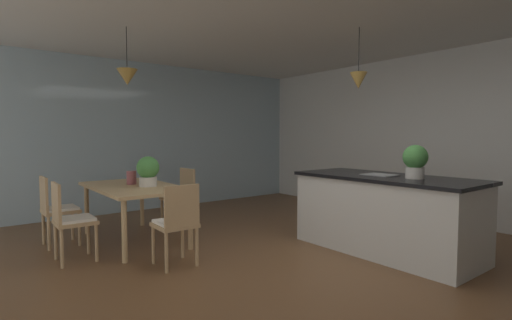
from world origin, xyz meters
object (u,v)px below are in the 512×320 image
(kitchen_island, at_px, (385,213))
(potted_plant_on_table, at_px, (148,170))
(chair_far_left, at_px, (180,195))
(chair_near_right, at_px, (70,219))
(dining_table, at_px, (134,191))
(potted_plant_on_island, at_px, (415,160))
(chair_kitchen_end, at_px, (177,222))
(chair_near_left, at_px, (56,208))
(vase_on_dining_table, at_px, (131,178))

(kitchen_island, relative_size, potted_plant_on_table, 5.52)
(chair_far_left, relative_size, chair_near_right, 1.00)
(dining_table, bearing_deg, potted_plant_on_island, 39.59)
(chair_kitchen_end, height_order, potted_plant_on_table, potted_plant_on_table)
(dining_table, bearing_deg, potted_plant_on_table, 31.70)
(chair_near_right, bearing_deg, dining_table, 114.42)
(chair_near_left, relative_size, kitchen_island, 0.41)
(chair_near_left, bearing_deg, chair_far_left, 90.19)
(potted_plant_on_table, bearing_deg, kitchen_island, 44.70)
(chair_kitchen_end, xyz_separation_m, potted_plant_on_table, (-1.04, 0.12, 0.46))
(potted_plant_on_island, distance_m, potted_plant_on_table, 3.19)
(kitchen_island, height_order, vase_on_dining_table, kitchen_island)
(kitchen_island, height_order, potted_plant_on_island, potted_plant_on_island)
(potted_plant_on_table, bearing_deg, dining_table, -148.30)
(chair_near_right, bearing_deg, chair_near_left, 180.00)
(dining_table, distance_m, chair_far_left, 0.95)
(chair_far_left, distance_m, potted_plant_on_island, 3.34)
(dining_table, height_order, potted_plant_on_island, potted_plant_on_island)
(chair_near_left, distance_m, vase_on_dining_table, 0.96)
(chair_near_left, xyz_separation_m, potted_plant_on_table, (0.57, 0.96, 0.46))
(chair_far_left, xyz_separation_m, chair_near_left, (0.01, -1.69, 0.00))
(chair_near_right, relative_size, potted_plant_on_table, 2.27)
(dining_table, height_order, potted_plant_on_table, potted_plant_on_table)
(dining_table, xyz_separation_m, chair_kitchen_end, (1.22, -0.00, -0.18))
(vase_on_dining_table, bearing_deg, dining_table, -7.40)
(chair_far_left, bearing_deg, chair_kitchen_end, -27.68)
(chair_kitchen_end, relative_size, vase_on_dining_table, 4.94)
(dining_table, xyz_separation_m, chair_far_left, (-0.39, 0.85, -0.18))
(chair_kitchen_end, distance_m, potted_plant_on_island, 2.65)
(kitchen_island, relative_size, vase_on_dining_table, 12.00)
(chair_far_left, bearing_deg, vase_on_dining_table, -73.56)
(potted_plant_on_table, distance_m, vase_on_dining_table, 0.36)
(chair_kitchen_end, relative_size, potted_plant_on_island, 2.36)
(chair_near_left, bearing_deg, kitchen_island, 48.74)
(potted_plant_on_island, bearing_deg, vase_on_dining_table, -142.16)
(chair_kitchen_end, bearing_deg, chair_near_left, -152.27)
(chair_near_left, relative_size, vase_on_dining_table, 4.94)
(dining_table, distance_m, potted_plant_on_island, 3.43)
(chair_near_right, height_order, potted_plant_on_table, potted_plant_on_table)
(dining_table, distance_m, chair_near_right, 0.95)
(potted_plant_on_table, bearing_deg, chair_near_left, -120.67)
(chair_near_right, bearing_deg, potted_plant_on_table, 101.63)
(potted_plant_on_island, height_order, potted_plant_on_table, potted_plant_on_island)
(dining_table, xyz_separation_m, chair_near_left, (-0.38, -0.85, -0.18))
(chair_kitchen_end, distance_m, vase_on_dining_table, 1.41)
(potted_plant_on_table, bearing_deg, potted_plant_on_island, 40.13)
(dining_table, distance_m, vase_on_dining_table, 0.21)
(chair_far_left, xyz_separation_m, chair_near_right, (0.77, -1.69, 0.00))
(chair_far_left, relative_size, potted_plant_on_table, 2.27)
(potted_plant_on_island, relative_size, vase_on_dining_table, 2.09)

